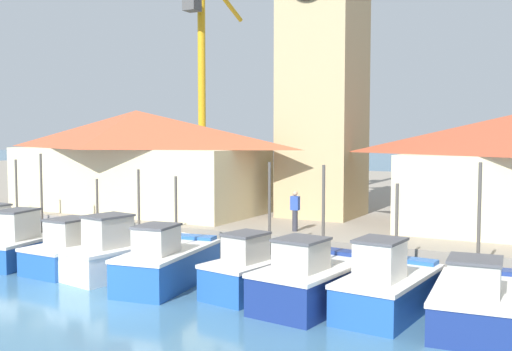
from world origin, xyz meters
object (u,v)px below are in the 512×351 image
at_px(fishing_boat_left_outer, 4,236).
at_px(fishing_boat_far_right, 388,287).
at_px(fishing_boat_mid_right, 168,263).
at_px(clock_tower, 323,48).
at_px(dock_worker_near_tower, 295,210).
at_px(fishing_boat_left_inner, 31,243).
at_px(port_crane_far, 310,94).
at_px(fishing_boat_mid_left, 85,250).
at_px(fishing_boat_right_inner, 259,270).
at_px(fishing_boat_center, 125,253).
at_px(fishing_boat_end_right, 476,302).
at_px(warehouse_left, 137,159).
at_px(port_crane_near, 203,107).
at_px(fishing_boat_right_outer, 313,280).

height_order(fishing_boat_left_outer, fishing_boat_far_right, fishing_boat_left_outer).
distance_m(fishing_boat_left_outer, fishing_boat_mid_right, 9.99).
xyz_separation_m(clock_tower, dock_worker_near_tower, (0.81, -4.72, -7.03)).
bearing_deg(fishing_boat_far_right, fishing_boat_left_inner, -179.98).
distance_m(fishing_boat_left_inner, port_crane_far, 18.34).
xyz_separation_m(fishing_boat_mid_left, fishing_boat_right_inner, (7.78, 0.09, 0.05)).
height_order(fishing_boat_left_inner, fishing_boat_far_right, fishing_boat_left_inner).
height_order(fishing_boat_center, fishing_boat_end_right, fishing_boat_end_right).
xyz_separation_m(fishing_boat_right_inner, port_crane_far, (-5.15, 15.80, 6.92)).
distance_m(fishing_boat_mid_left, fishing_boat_center, 2.10).
xyz_separation_m(fishing_boat_left_inner, dock_worker_near_tower, (10.00, 4.52, 1.49)).
height_order(warehouse_left, port_crane_near, port_crane_near).
relative_size(fishing_boat_left_outer, fishing_boat_mid_right, 1.01).
bearing_deg(port_crane_near, warehouse_left, -69.75).
xyz_separation_m(fishing_boat_right_outer, clock_tower, (-3.71, 9.56, 8.47)).
bearing_deg(fishing_boat_left_outer, dock_worker_near_tower, 17.48).
bearing_deg(fishing_boat_left_inner, fishing_boat_right_outer, -1.46).
distance_m(fishing_boat_left_outer, fishing_boat_center, 7.45).
relative_size(fishing_boat_mid_left, fishing_boat_right_outer, 1.08).
bearing_deg(fishing_boat_center, fishing_boat_right_inner, 1.40).
xyz_separation_m(fishing_boat_left_inner, fishing_boat_right_inner, (10.68, 0.25, 0.01)).
xyz_separation_m(fishing_boat_left_inner, fishing_boat_mid_left, (2.90, 0.16, -0.04)).
distance_m(fishing_boat_left_outer, fishing_boat_mid_left, 5.35).
distance_m(fishing_boat_far_right, warehouse_left, 16.62).
bearing_deg(fishing_boat_mid_right, fishing_boat_left_outer, 173.54).
height_order(fishing_boat_mid_left, warehouse_left, warehouse_left).
height_order(clock_tower, port_crane_near, clock_tower).
relative_size(fishing_boat_center, port_crane_far, 0.29).
height_order(fishing_boat_end_right, port_crane_near, port_crane_near).
xyz_separation_m(fishing_boat_center, port_crane_far, (0.53, 15.94, 6.89)).
bearing_deg(warehouse_left, fishing_boat_right_inner, -30.96).
height_order(fishing_boat_center, fishing_boat_mid_right, fishing_boat_center).
bearing_deg(fishing_boat_right_outer, fishing_boat_right_inner, 165.33).
bearing_deg(warehouse_left, clock_tower, 16.68).
distance_m(fishing_boat_far_right, port_crane_near, 28.68).
height_order(fishing_boat_mid_left, port_crane_far, port_crane_far).
bearing_deg(fishing_boat_right_outer, fishing_boat_center, 176.80).
bearing_deg(port_crane_far, fishing_boat_right_outer, -65.80).
relative_size(fishing_boat_center, fishing_boat_mid_right, 1.05).
height_order(fishing_boat_right_outer, port_crane_near, port_crane_near).
relative_size(fishing_boat_right_inner, port_crane_far, 0.25).
relative_size(fishing_boat_far_right, dock_worker_near_tower, 2.79).
xyz_separation_m(fishing_boat_right_outer, fishing_boat_end_right, (4.70, 0.25, -0.07)).
relative_size(fishing_boat_far_right, port_crane_far, 0.25).
bearing_deg(fishing_boat_end_right, port_crane_far, 126.78).
bearing_deg(port_crane_far, fishing_boat_center, -91.92).
relative_size(fishing_boat_mid_right, fishing_boat_far_right, 1.10).
bearing_deg(fishing_boat_left_inner, port_crane_near, 103.30).
bearing_deg(dock_worker_near_tower, fishing_boat_left_inner, -155.69).
bearing_deg(port_crane_near, fishing_boat_left_outer, -83.35).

